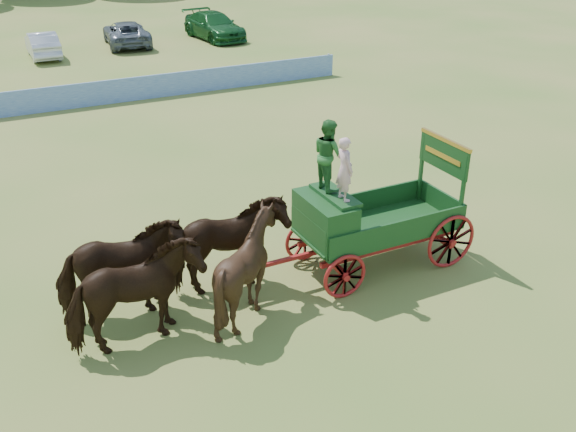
{
  "coord_description": "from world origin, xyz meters",
  "views": [
    {
      "loc": [
        -4.74,
        -10.19,
        8.17
      ],
      "look_at": [
        1.48,
        2.14,
        1.3
      ],
      "focal_mm": 40.0,
      "sensor_mm": 36.0,
      "label": 1
    }
  ],
  "objects": [
    {
      "name": "ground",
      "position": [
        0.0,
        0.0,
        0.0
      ],
      "size": [
        160.0,
        160.0,
        0.0
      ],
      "primitive_type": "plane",
      "color": "olive",
      "rests_on": "ground"
    },
    {
      "name": "horse_lead_left",
      "position": [
        -2.68,
        0.59,
        1.14
      ],
      "size": [
        2.79,
        1.47,
        2.28
      ],
      "primitive_type": "imported",
      "rotation": [
        0.0,
        0.0,
        1.66
      ],
      "color": "black",
      "rests_on": "ground"
    },
    {
      "name": "horse_lead_right",
      "position": [
        -2.68,
        1.69,
        1.14
      ],
      "size": [
        2.81,
        1.5,
        2.28
      ],
      "primitive_type": "imported",
      "rotation": [
        0.0,
        0.0,
        1.47
      ],
      "color": "black",
      "rests_on": "ground"
    },
    {
      "name": "horse_wheel_left",
      "position": [
        -0.28,
        0.59,
        1.14
      ],
      "size": [
        2.14,
        1.92,
        2.28
      ],
      "primitive_type": "imported",
      "rotation": [
        0.0,
        0.0,
        1.53
      ],
      "color": "black",
      "rests_on": "ground"
    },
    {
      "name": "horse_wheel_right",
      "position": [
        -0.28,
        1.69,
        1.14
      ],
      "size": [
        2.74,
        1.33,
        2.28
      ],
      "primitive_type": "imported",
      "rotation": [
        0.0,
        0.0,
        1.53
      ],
      "color": "black",
      "rests_on": "ground"
    },
    {
      "name": "farm_dray",
      "position": [
        2.67,
        1.18,
        1.66
      ],
      "size": [
        6.0,
        2.0,
        3.79
      ],
      "color": "#A72410",
      "rests_on": "ground"
    },
    {
      "name": "sponsor_banner",
      "position": [
        -1.0,
        18.0,
        0.53
      ],
      "size": [
        26.0,
        0.08,
        1.05
      ],
      "primitive_type": "cube",
      "color": "#1E4CA3",
      "rests_on": "ground"
    }
  ]
}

